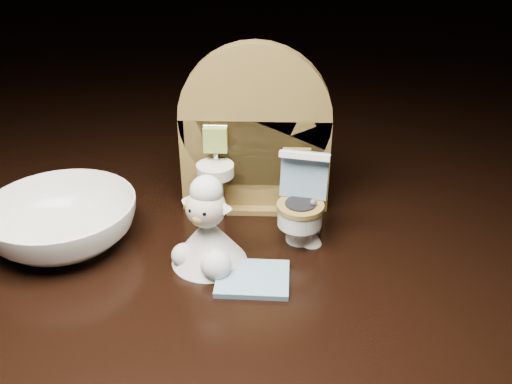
# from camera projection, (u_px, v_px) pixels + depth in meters

# --- Properties ---
(backdrop_panel) EXTENTS (0.13, 0.05, 0.15)m
(backdrop_panel) POSITION_uv_depth(u_px,v_px,m) (254.00, 140.00, 0.49)
(backdrop_panel) COLOR olive
(backdrop_panel) RESTS_ON ground
(toy_toilet) EXTENTS (0.04, 0.05, 0.08)m
(toy_toilet) POSITION_uv_depth(u_px,v_px,m) (302.00, 207.00, 0.47)
(toy_toilet) COLOR white
(toy_toilet) RESTS_ON ground
(bath_mat) EXTENTS (0.06, 0.05, 0.00)m
(bath_mat) POSITION_uv_depth(u_px,v_px,m) (253.00, 278.00, 0.43)
(bath_mat) COLOR #6F98B5
(bath_mat) RESTS_ON ground
(toilet_brush) EXTENTS (0.02, 0.02, 0.04)m
(toilet_brush) POSITION_uv_depth(u_px,v_px,m) (312.00, 232.00, 0.46)
(toilet_brush) COLOR white
(toilet_brush) RESTS_ON ground
(plush_lamb) EXTENTS (0.06, 0.06, 0.08)m
(plush_lamb) POSITION_uv_depth(u_px,v_px,m) (207.00, 234.00, 0.43)
(plush_lamb) COLOR silver
(plush_lamb) RESTS_ON ground
(ceramic_bowl) EXTENTS (0.12, 0.12, 0.04)m
(ceramic_bowl) POSITION_uv_depth(u_px,v_px,m) (63.00, 222.00, 0.46)
(ceramic_bowl) COLOR white
(ceramic_bowl) RESTS_ON ground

